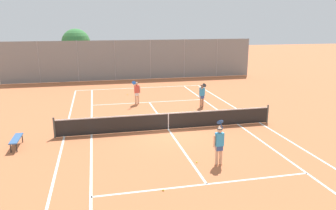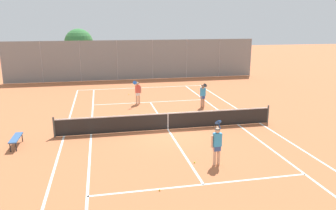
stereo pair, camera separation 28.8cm
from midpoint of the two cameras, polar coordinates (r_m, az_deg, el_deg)
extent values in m
plane|color=#BC663D|center=(18.05, 0.45, -4.29)|extent=(120.00, 120.00, 0.00)
cube|color=silver|center=(29.42, -4.44, 3.01)|extent=(11.00, 0.10, 0.01)
cube|color=silver|center=(17.79, -17.22, -5.24)|extent=(0.10, 23.80, 0.01)
cube|color=silver|center=(19.90, 16.15, -3.08)|extent=(0.10, 23.80, 0.01)
cube|color=silver|center=(17.70, -12.79, -5.04)|extent=(0.10, 23.80, 0.01)
cube|color=silver|center=(19.31, 12.54, -3.38)|extent=(0.10, 23.80, 0.01)
cube|color=silver|center=(12.36, 6.88, -13.58)|extent=(8.26, 0.10, 0.01)
cube|color=silver|center=(24.10, -2.76, 0.50)|extent=(8.26, 0.10, 0.01)
cube|color=silver|center=(18.05, 0.45, -4.28)|extent=(0.10, 12.80, 0.01)
cylinder|color=#474C47|center=(17.68, -18.80, -3.67)|extent=(0.10, 0.10, 1.07)
cylinder|color=#474C47|center=(19.96, 17.40, -1.53)|extent=(0.10, 0.10, 1.07)
cube|color=black|center=(17.91, 0.45, -2.88)|extent=(11.90, 0.02, 0.89)
cube|color=white|center=(17.78, 0.45, -1.48)|extent=(11.90, 0.03, 0.06)
cube|color=white|center=(17.92, 0.45, -2.94)|extent=(0.05, 0.03, 0.89)
cylinder|color=#D8A884|center=(13.80, 8.72, -8.70)|extent=(0.13, 0.13, 0.82)
cylinder|color=#D8A884|center=(13.87, 9.40, -8.60)|extent=(0.13, 0.13, 0.82)
cube|color=#334C8C|center=(13.71, 9.12, -7.38)|extent=(0.29, 0.20, 0.24)
cube|color=#3399D8|center=(13.58, 9.18, -5.96)|extent=(0.35, 0.23, 0.56)
sphere|color=#D8A884|center=(13.45, 9.24, -4.41)|extent=(0.22, 0.22, 0.22)
cylinder|color=black|center=(13.43, 9.25, -4.14)|extent=(0.23, 0.23, 0.02)
cylinder|color=#D8A884|center=(13.51, 8.32, -6.31)|extent=(0.08, 0.08, 0.52)
cylinder|color=#D8A884|center=(13.65, 9.47, -4.57)|extent=(0.12, 0.46, 0.35)
cylinder|color=#1E4C99|center=(13.88, 9.52, -3.56)|extent=(0.05, 0.25, 0.22)
cylinder|color=#1E4C99|center=(13.95, 9.33, -2.99)|extent=(0.29, 0.22, 0.23)
cylinder|color=#D8A884|center=(23.60, -4.70, 1.18)|extent=(0.13, 0.13, 0.82)
cylinder|color=#D8A884|center=(23.58, -5.13, 1.16)|extent=(0.13, 0.13, 0.82)
cube|color=white|center=(23.52, -4.93, 1.95)|extent=(0.28, 0.19, 0.24)
cube|color=#D84C3F|center=(23.44, -4.95, 2.81)|extent=(0.34, 0.21, 0.56)
sphere|color=#D8A884|center=(23.37, -4.97, 3.75)|extent=(0.22, 0.22, 0.22)
cylinder|color=black|center=(23.36, -4.98, 3.91)|extent=(0.23, 0.23, 0.02)
cylinder|color=#D8A884|center=(23.49, -4.42, 2.70)|extent=(0.08, 0.08, 0.52)
cylinder|color=#D8A884|center=(23.23, -5.24, 3.43)|extent=(0.09, 0.46, 0.35)
cylinder|color=#1E4C99|center=(22.93, -5.48, 3.69)|extent=(0.04, 0.25, 0.22)
cylinder|color=#1E4C99|center=(22.80, -5.45, 3.91)|extent=(0.28, 0.20, 0.23)
cylinder|color=tan|center=(22.77, 6.58, 0.64)|extent=(0.13, 0.13, 0.82)
cylinder|color=tan|center=(22.65, 6.23, 0.58)|extent=(0.13, 0.13, 0.82)
cube|color=#334C8C|center=(22.63, 6.43, 1.42)|extent=(0.33, 0.27, 0.24)
cube|color=#3399D8|center=(22.56, 6.45, 2.32)|extent=(0.39, 0.31, 0.56)
sphere|color=tan|center=(22.48, 6.48, 3.29)|extent=(0.22, 0.22, 0.22)
cylinder|color=black|center=(22.47, 6.48, 3.45)|extent=(0.23, 0.23, 0.02)
cylinder|color=tan|center=(22.71, 6.87, 2.23)|extent=(0.08, 0.08, 0.52)
cylinder|color=tan|center=(22.31, 6.45, 2.94)|extent=(0.25, 0.45, 0.35)
cylinder|color=black|center=(22.00, 6.64, 3.20)|extent=(0.12, 0.24, 0.22)
cylinder|color=black|center=(21.89, 6.86, 3.43)|extent=(0.33, 0.29, 0.23)
sphere|color=#D1DB33|center=(26.72, -6.55, 1.87)|extent=(0.07, 0.07, 0.07)
sphere|color=#D1DB33|center=(11.87, -0.75, -14.58)|extent=(0.07, 0.07, 0.07)
sphere|color=#D1DB33|center=(14.00, 5.24, -9.92)|extent=(0.07, 0.07, 0.07)
cube|color=#33598C|center=(17.07, -24.54, -5.20)|extent=(0.36, 1.50, 0.05)
cylinder|color=#262626|center=(17.70, -23.63, -5.22)|extent=(0.05, 0.05, 0.41)
cylinder|color=#262626|center=(16.53, -24.49, -6.67)|extent=(0.05, 0.05, 0.41)
cylinder|color=#262626|center=(17.76, -24.42, -5.25)|extent=(0.05, 0.05, 0.41)
cylinder|color=#262626|center=(16.59, -25.34, -6.69)|extent=(0.05, 0.05, 0.41)
cylinder|color=gray|center=(34.47, -26.86, 6.54)|extent=(0.08, 0.08, 3.99)
cylinder|color=gray|center=(33.72, -20.94, 7.00)|extent=(0.08, 0.08, 3.99)
cylinder|color=gray|center=(33.34, -14.80, 7.39)|extent=(0.08, 0.08, 3.99)
cylinder|color=gray|center=(33.34, -8.59, 7.70)|extent=(0.08, 0.08, 3.99)
cylinder|color=gray|center=(33.73, -2.44, 7.92)|extent=(0.08, 0.08, 3.99)
cylinder|color=gray|center=(34.48, 3.51, 8.05)|extent=(0.08, 0.08, 3.99)
cylinder|color=gray|center=(35.59, 9.14, 8.09)|extent=(0.08, 0.08, 3.99)
cylinder|color=gray|center=(37.01, 14.40, 8.06)|extent=(0.08, 0.08, 3.99)
cube|color=slate|center=(33.49, -5.50, 7.82)|extent=(25.11, 0.02, 3.95)
cylinder|color=brown|center=(37.08, -14.82, 6.87)|extent=(0.30, 0.30, 2.48)
sphere|color=#387A3D|center=(36.87, -15.05, 10.41)|extent=(3.00, 3.00, 3.00)
sphere|color=#387A3D|center=(37.04, -14.85, 9.85)|extent=(2.03, 2.03, 2.03)
camera|label=1|loc=(0.14, -89.57, 0.11)|focal=35.00mm
camera|label=2|loc=(0.14, 90.43, -0.11)|focal=35.00mm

